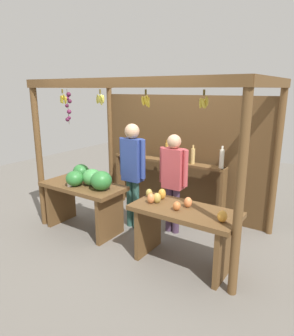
% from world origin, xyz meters
% --- Properties ---
extents(ground_plane, '(12.00, 12.00, 0.00)m').
position_xyz_m(ground_plane, '(0.00, 0.00, 0.00)').
color(ground_plane, slate).
rests_on(ground_plane, ground).
extents(market_stall, '(3.36, 1.86, 2.35)m').
position_xyz_m(market_stall, '(-0.01, 0.42, 1.35)').
color(market_stall, brown).
rests_on(market_stall, ground).
extents(fruit_counter_left, '(1.36, 0.66, 1.05)m').
position_xyz_m(fruit_counter_left, '(-0.83, -0.65, 0.71)').
color(fruit_counter_left, brown).
rests_on(fruit_counter_left, ground).
extents(fruit_counter_right, '(1.36, 0.64, 0.91)m').
position_xyz_m(fruit_counter_right, '(0.88, -0.66, 0.57)').
color(fruit_counter_right, brown).
rests_on(fruit_counter_right, ground).
extents(bottle_shelf_unit, '(2.15, 0.22, 1.36)m').
position_xyz_m(bottle_shelf_unit, '(-0.12, 0.66, 0.79)').
color(bottle_shelf_unit, brown).
rests_on(bottle_shelf_unit, ground).
extents(vendor_man, '(0.48, 0.23, 1.70)m').
position_xyz_m(vendor_man, '(-0.31, -0.13, 1.03)').
color(vendor_man, '#2D554B').
rests_on(vendor_man, ground).
extents(vendor_woman, '(0.48, 0.21, 1.56)m').
position_xyz_m(vendor_woman, '(0.32, 0.07, 0.93)').
color(vendor_woman, '#473149').
rests_on(vendor_woman, ground).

